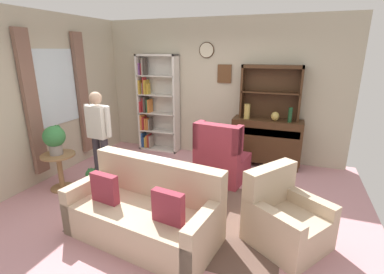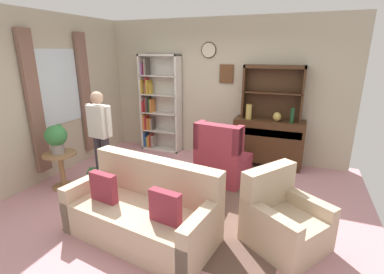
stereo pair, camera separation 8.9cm
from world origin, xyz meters
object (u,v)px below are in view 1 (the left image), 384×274
at_px(vase_tall, 247,111).
at_px(book_stack, 196,176).
at_px(bookshelf, 155,106).
at_px(sideboard, 266,140).
at_px(person_reading, 99,132).
at_px(wingback_chair, 221,160).
at_px(coffee_table, 189,181).
at_px(armchair_floral, 285,220).
at_px(plant_stand, 60,168).
at_px(sideboard_hutch, 271,85).
at_px(potted_plant_small, 92,175).
at_px(vase_round, 275,116).
at_px(potted_plant_large, 55,138).
at_px(couch_floral, 145,212).
at_px(bottle_wine, 290,115).

distance_m(vase_tall, book_stack, 1.97).
height_order(bookshelf, sideboard, bookshelf).
height_order(person_reading, book_stack, person_reading).
relative_size(sideboard, wingback_chair, 1.24).
bearing_deg(coffee_table, sideboard, 64.82).
distance_m(sideboard, armchair_floral, 2.41).
bearing_deg(plant_stand, sideboard_hutch, 37.76).
bearing_deg(sideboard, potted_plant_small, -144.34).
relative_size(sideboard_hutch, plant_stand, 1.83).
relative_size(sideboard, book_stack, 5.95).
distance_m(vase_tall, plant_stand, 3.43).
bearing_deg(coffee_table, vase_round, 60.81).
height_order(wingback_chair, potted_plant_large, potted_plant_large).
relative_size(sideboard, vase_round, 7.65).
distance_m(couch_floral, potted_plant_small, 1.78).
bearing_deg(book_stack, sideboard, 68.10).
relative_size(vase_round, potted_plant_large, 0.37).
relative_size(sideboard, person_reading, 0.83).
xyz_separation_m(person_reading, book_stack, (1.71, -0.12, -0.45)).
xyz_separation_m(vase_round, potted_plant_large, (-3.13, -2.14, -0.14)).
bearing_deg(vase_tall, sideboard_hutch, 25.89).
bearing_deg(person_reading, armchair_floral, -10.55).
bearing_deg(bottle_wine, vase_tall, 179.34).
distance_m(armchair_floral, book_stack, 1.34).
bearing_deg(armchair_floral, vase_round, 98.72).
bearing_deg(wingback_chair, bottle_wine, 41.32).
xyz_separation_m(plant_stand, book_stack, (2.21, 0.28, 0.09)).
xyz_separation_m(bottle_wine, coffee_table, (-1.28, -1.80, -0.70)).
distance_m(bookshelf, sideboard_hutch, 2.50).
xyz_separation_m(potted_plant_large, person_reading, (0.53, 0.40, 0.04)).
relative_size(sideboard_hutch, bottle_wine, 4.03).
distance_m(armchair_floral, potted_plant_small, 3.16).
relative_size(vase_round, wingback_chair, 0.16).
height_order(vase_tall, coffee_table, vase_tall).
xyz_separation_m(bookshelf, plant_stand, (-0.55, -2.29, -0.64)).
distance_m(sideboard, coffee_table, 2.09).
height_order(sideboard_hutch, book_stack, sideboard_hutch).
relative_size(sideboard_hutch, person_reading, 0.71).
distance_m(sideboard_hutch, book_stack, 2.44).
xyz_separation_m(bookshelf, book_stack, (1.66, -2.01, -0.55)).
height_order(sideboard_hutch, potted_plant_small, sideboard_hutch).
bearing_deg(potted_plant_small, person_reading, 29.67).
bearing_deg(armchair_floral, sideboard_hutch, 101.05).
bearing_deg(plant_stand, vase_tall, 39.28).
bearing_deg(person_reading, potted_plant_small, -150.33).
distance_m(sideboard_hutch, plant_stand, 3.96).
bearing_deg(coffee_table, couch_floral, -103.48).
relative_size(vase_tall, armchair_floral, 0.26).
xyz_separation_m(potted_plant_small, coffee_table, (1.75, 0.00, 0.19)).
xyz_separation_m(sideboard, potted_plant_large, (-3.00, -2.20, 0.36)).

